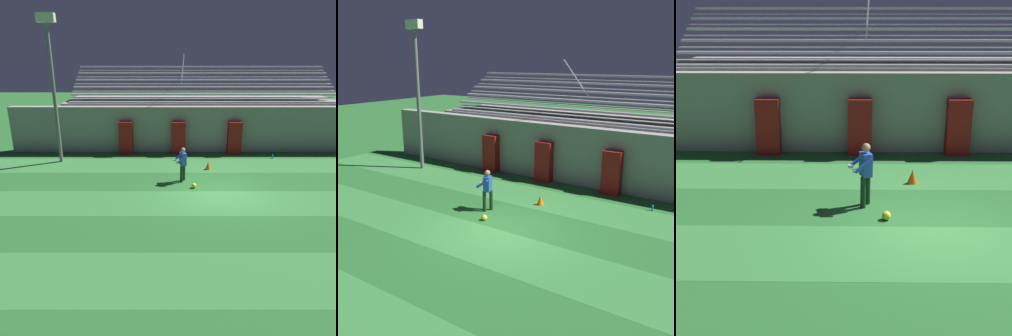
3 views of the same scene
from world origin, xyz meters
TOP-DOWN VIEW (x-y plane):
  - ground_plane at (0.00, 0.00)m, footprint 80.00×80.00m
  - turf_stripe_near at (0.00, -6.00)m, footprint 28.00×2.40m
  - turf_stripe_mid at (0.00, -1.20)m, footprint 28.00×2.40m
  - turf_stripe_far at (0.00, 3.59)m, footprint 28.00×2.40m
  - back_wall at (0.00, 6.50)m, footprint 24.00×0.60m
  - padding_pillar_gate_left at (-1.71, 5.95)m, footprint 0.82×0.44m
  - padding_pillar_gate_right at (1.71, 5.95)m, footprint 0.82×0.44m
  - padding_pillar_far_left at (-4.91, 5.95)m, footprint 0.82×0.44m
  - bleacher_stand at (-0.00, 9.19)m, footprint 18.00×4.75m
  - floodlight_pole at (-8.43, 4.31)m, footprint 0.90×0.36m
  - goalkeeper at (-1.65, 1.25)m, footprint 0.63×0.69m
  - soccer_ball at (-1.15, 0.38)m, footprint 0.22×0.22m
  - traffic_cone at (-0.21, 2.97)m, footprint 0.30×0.30m
  - water_bottle at (3.81, 4.89)m, footprint 0.07×0.07m

SIDE VIEW (x-z plane):
  - ground_plane at x=0.00m, z-range 0.00..0.00m
  - turf_stripe_near at x=0.00m, z-range 0.00..0.01m
  - turf_stripe_mid at x=0.00m, z-range 0.00..0.01m
  - turf_stripe_far at x=0.00m, z-range 0.00..0.01m
  - soccer_ball at x=-1.15m, z-range 0.00..0.22m
  - water_bottle at x=3.81m, z-range 0.00..0.24m
  - traffic_cone at x=-0.21m, z-range 0.00..0.42m
  - goalkeeper at x=-1.65m, z-range 0.12..1.79m
  - padding_pillar_gate_left at x=-1.71m, z-range 0.00..1.96m
  - padding_pillar_gate_right at x=1.71m, z-range 0.00..1.96m
  - padding_pillar_far_left at x=-4.91m, z-range 0.00..1.96m
  - back_wall at x=0.00m, z-range 0.00..2.80m
  - bleacher_stand at x=0.00m, z-range -1.40..4.42m
  - floodlight_pole at x=-8.43m, z-range 1.05..8.79m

